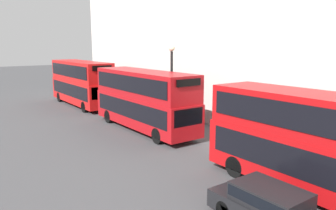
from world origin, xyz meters
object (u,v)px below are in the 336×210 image
object	(u,v)px
bus_third_in_queue	(81,81)
pedestrian	(253,137)
bus_leading	(331,144)
bus_second_in_queue	(144,98)
car_dark_sedan	(271,207)

from	to	relation	value
bus_third_in_queue	pedestrian	world-z (taller)	bus_third_in_queue
bus_leading	pedestrian	xyz separation A→B (m)	(2.82, 5.98, -1.59)
bus_second_in_queue	bus_third_in_queue	world-z (taller)	bus_third_in_queue
bus_second_in_queue	pedestrian	size ratio (longest dim) A/B	6.45
bus_second_in_queue	pedestrian	world-z (taller)	bus_second_in_queue
bus_leading	bus_second_in_queue	world-z (taller)	bus_second_in_queue
bus_leading	bus_third_in_queue	size ratio (longest dim) A/B	1.05
pedestrian	car_dark_sedan	bearing A→B (deg)	-136.49
bus_leading	car_dark_sedan	world-z (taller)	bus_leading
bus_leading	bus_second_in_queue	size ratio (longest dim) A/B	1.06
car_dark_sedan	pedestrian	xyz separation A→B (m)	(6.22, 5.91, -0.03)
bus_leading	pedestrian	bearing A→B (deg)	64.73
bus_second_in_queue	car_dark_sedan	distance (m)	13.92
bus_third_in_queue	pedestrian	xyz separation A→B (m)	(2.82, -19.27, -1.71)
bus_third_in_queue	bus_second_in_queue	bearing A→B (deg)	-90.00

